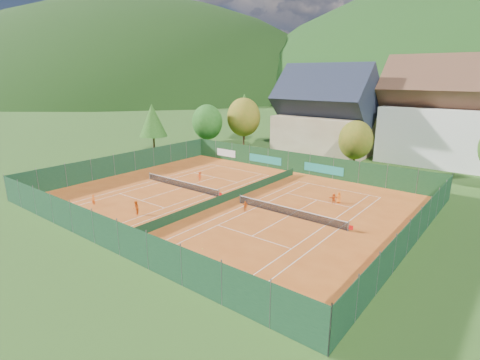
% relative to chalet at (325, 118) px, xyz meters
% --- Properties ---
extents(ground, '(600.00, 600.00, 0.00)m').
position_rel_chalet_xyz_m(ground, '(3.00, -30.00, -6.64)').
color(ground, '#274C18').
rests_on(ground, ground).
extents(clay_pad, '(40.00, 32.00, 0.01)m').
position_rel_chalet_xyz_m(clay_pad, '(3.00, -30.00, -6.62)').
color(clay_pad, '#B24E1A').
rests_on(clay_pad, ground).
extents(court_markings_left, '(11.03, 23.83, 0.00)m').
position_rel_chalet_xyz_m(court_markings_left, '(-5.00, -30.00, -6.61)').
color(court_markings_left, white).
rests_on(court_markings_left, ground).
extents(court_markings_right, '(11.03, 23.83, 0.00)m').
position_rel_chalet_xyz_m(court_markings_right, '(11.00, -30.00, -6.61)').
color(court_markings_right, white).
rests_on(court_markings_right, ground).
extents(tennis_net_left, '(13.30, 0.10, 1.02)m').
position_rel_chalet_xyz_m(tennis_net_left, '(-4.85, -30.00, -6.12)').
color(tennis_net_left, '#59595B').
rests_on(tennis_net_left, ground).
extents(tennis_net_right, '(13.30, 0.10, 1.02)m').
position_rel_chalet_xyz_m(tennis_net_right, '(11.15, -30.00, -6.12)').
color(tennis_net_right, '#59595B').
rests_on(tennis_net_right, ground).
extents(court_divider, '(0.03, 28.80, 1.00)m').
position_rel_chalet_xyz_m(court_divider, '(3.00, -30.00, -6.12)').
color(court_divider, '#12331C').
rests_on(court_divider, ground).
extents(fence_north, '(40.00, 0.10, 3.00)m').
position_rel_chalet_xyz_m(fence_north, '(2.54, -14.01, -5.16)').
color(fence_north, '#153A1B').
rests_on(fence_north, ground).
extents(fence_south, '(40.00, 0.04, 3.00)m').
position_rel_chalet_xyz_m(fence_south, '(3.00, -46.00, -5.12)').
color(fence_south, '#14371F').
rests_on(fence_south, ground).
extents(fence_west, '(0.04, 32.00, 3.00)m').
position_rel_chalet_xyz_m(fence_west, '(-17.00, -30.00, -5.12)').
color(fence_west, '#153C23').
rests_on(fence_west, ground).
extents(fence_east, '(0.09, 32.00, 3.00)m').
position_rel_chalet_xyz_m(fence_east, '(23.00, -29.95, -5.14)').
color(fence_east, '#12321C').
rests_on(fence_east, ground).
extents(chalet, '(16.20, 12.00, 16.00)m').
position_rel_chalet_xyz_m(chalet, '(0.00, 0.00, 0.00)').
color(chalet, '#CDB790').
rests_on(chalet, ground).
extents(hotel_block_a, '(21.60, 11.00, 17.25)m').
position_rel_chalet_xyz_m(hotel_block_a, '(19.00, 6.00, 0.76)').
color(hotel_block_a, silver).
rests_on(hotel_block_a, ground).
extents(tree_west_front, '(5.72, 5.72, 8.69)m').
position_rel_chalet_xyz_m(tree_west_front, '(-19.00, -10.00, -1.23)').
color(tree_west_front, '#4A341A').
rests_on(tree_west_front, ground).
extents(tree_west_mid, '(6.44, 6.44, 9.78)m').
position_rel_chalet_xyz_m(tree_west_mid, '(-15.00, -4.00, -0.56)').
color(tree_west_mid, '#4B311A').
rests_on(tree_west_mid, ground).
extents(tree_west_back, '(5.60, 5.60, 10.00)m').
position_rel_chalet_xyz_m(tree_west_back, '(-21.00, 4.00, 0.11)').
color(tree_west_back, '#4A351A').
rests_on(tree_west_back, ground).
extents(tree_center, '(5.01, 5.01, 7.60)m').
position_rel_chalet_xyz_m(tree_center, '(9.00, -8.00, -1.91)').
color(tree_center, '#412E17').
rests_on(tree_center, ground).
extents(tree_west_side, '(5.04, 5.04, 9.00)m').
position_rel_chalet_xyz_m(tree_west_side, '(-25.00, -18.00, -0.56)').
color(tree_west_side, '#432B17').
rests_on(tree_west_side, ground).
extents(ball_hopper, '(0.34, 0.34, 0.80)m').
position_rel_chalet_xyz_m(ball_hopper, '(15.10, -42.89, -6.07)').
color(ball_hopper, slate).
rests_on(ball_hopper, ground).
extents(loose_ball_0, '(0.07, 0.07, 0.07)m').
position_rel_chalet_xyz_m(loose_ball_0, '(-4.74, -34.72, -6.59)').
color(loose_ball_0, '#CCD833').
rests_on(loose_ball_0, ground).
extents(loose_ball_1, '(0.07, 0.07, 0.07)m').
position_rel_chalet_xyz_m(loose_ball_1, '(9.26, -41.06, -6.59)').
color(loose_ball_1, '#CCD833').
rests_on(loose_ball_1, ground).
extents(player_left_near, '(0.51, 0.42, 1.21)m').
position_rel_chalet_xyz_m(player_left_near, '(-7.83, -40.67, -6.02)').
color(player_left_near, orange).
rests_on(player_left_near, ground).
extents(player_left_mid, '(0.91, 0.83, 1.50)m').
position_rel_chalet_xyz_m(player_left_mid, '(-1.65, -39.54, -5.87)').
color(player_left_mid, orange).
rests_on(player_left_mid, ground).
extents(player_left_far, '(0.85, 0.53, 1.27)m').
position_rel_chalet_xyz_m(player_left_far, '(-5.49, -26.12, -5.99)').
color(player_left_far, '#EB4914').
rests_on(player_left_far, ground).
extents(player_right_near, '(0.75, 0.58, 1.18)m').
position_rel_chalet_xyz_m(player_right_near, '(6.67, -31.77, -6.03)').
color(player_right_near, orange).
rests_on(player_right_near, ground).
extents(player_right_far_a, '(0.69, 0.51, 1.28)m').
position_rel_chalet_xyz_m(player_right_far_a, '(13.32, -22.95, -5.99)').
color(player_right_far_a, orange).
rests_on(player_right_far_a, ground).
extents(player_right_far_b, '(1.08, 0.94, 1.18)m').
position_rel_chalet_xyz_m(player_right_far_b, '(12.95, -23.51, -6.03)').
color(player_right_far_b, '#E45514').
rests_on(player_right_far_b, ground).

